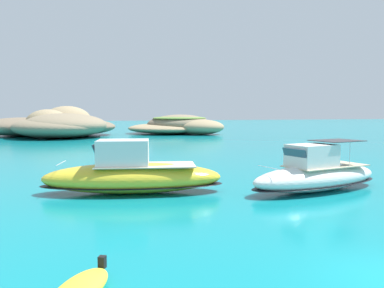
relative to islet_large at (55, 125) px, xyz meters
The scene contains 4 objects.
islet_large is the anchor object (origin of this frame).
islet_small 25.54m from the islet_large, ahead, with size 23.39×23.01×4.23m.
motorboat_white 62.83m from the islet_large, 72.77° to the right, with size 10.11×4.88×3.04m.
motorboat_yellow 57.99m from the islet_large, 82.40° to the right, with size 11.22×5.26×3.18m.
Camera 1 is at (-8.53, -8.69, 4.83)m, focal length 35.74 mm.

